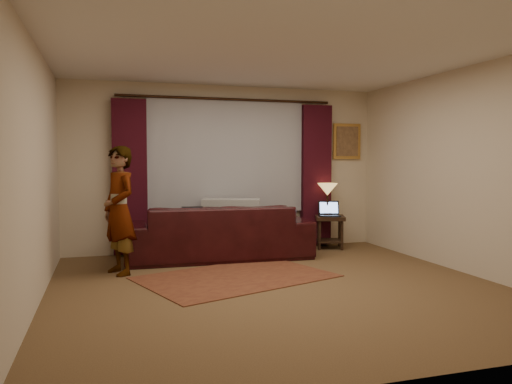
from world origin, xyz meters
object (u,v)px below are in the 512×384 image
Objects in this scene: end_table at (330,232)px; person at (119,210)px; sofa at (218,221)px; tiffany_lamp at (327,199)px; laptop_sofa at (193,216)px; laptop_table at (330,209)px.

end_table is 0.33× the size of person.
sofa is at bearing 90.71° from person.
laptop_sofa is at bearing -168.31° from tiffany_lamp.
sofa reaches higher than laptop_sofa.
sofa is at bearing -172.22° from end_table.
tiffany_lamp reaches higher than laptop_sofa.
laptop_table reaches higher than laptop_sofa.
tiffany_lamp is (2.29, 0.47, 0.14)m from laptop_sofa.
tiffany_lamp is (1.90, 0.33, 0.25)m from sofa.
tiffany_lamp is at bearing 18.22° from laptop_sofa.
tiffany_lamp is 1.45× the size of laptop_table.
laptop_table is (-0.02, -0.13, -0.14)m from tiffany_lamp.
end_table is at bearing -170.16° from sofa.
person reaches higher than laptop_table.
laptop_sofa reaches higher than end_table.
person is (-1.01, -0.52, 0.15)m from laptop_sofa.
end_table is (2.30, 0.40, -0.39)m from laptop_sofa.
end_table is 0.39m from laptop_table.
end_table is 3.48m from person.
laptop_table reaches higher than end_table.
person reaches higher than tiffany_lamp.
end_table is at bearing 81.07° from person.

